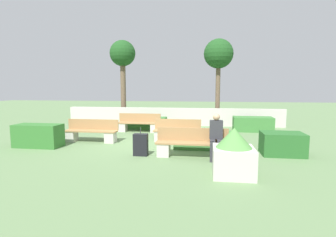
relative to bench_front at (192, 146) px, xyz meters
name	(u,v)px	position (x,y,z in m)	size (l,w,h in m)	color
ground_plane	(154,144)	(-1.46, 1.52, -0.34)	(60.00, 60.00, 0.00)	#607F51
perimeter_wall	(172,117)	(-1.46, 6.54, 0.14)	(11.85, 0.30, 0.95)	beige
bench_front	(192,146)	(0.00, 0.00, 0.00)	(2.16, 0.48, 0.84)	#A37A4C
bench_left_side	(91,133)	(-3.93, 1.63, 0.00)	(2.03, 0.49, 0.84)	#A37A4C
bench_right_side	(139,125)	(-2.72, 4.12, -0.01)	(2.01, 0.49, 0.84)	#A37A4C
bench_back	(177,133)	(-0.69, 2.14, -0.01)	(1.80, 0.48, 0.84)	#A37A4C
person_seated_man	(216,134)	(0.70, -0.14, 0.39)	(0.38, 0.64, 1.32)	#333338
hedge_block_near_left	(253,124)	(2.59, 5.07, 0.00)	(1.81, 0.90, 0.68)	#3D7A38
hedge_block_near_right	(282,144)	(2.73, 0.64, 0.01)	(1.24, 0.89, 0.69)	#286028
hedge_block_mid_left	(147,123)	(-2.53, 4.99, -0.04)	(1.92, 0.76, 0.60)	#3D7A38
hedge_block_mid_right	(38,136)	(-5.38, 0.54, 0.06)	(1.59, 0.71, 0.79)	#33702D
hedge_block_far_left	(203,140)	(0.31, 1.15, -0.05)	(1.92, 0.80, 0.57)	#3D7A38
planter_corner_left	(234,153)	(1.06, -1.55, 0.20)	(0.94, 0.94, 1.14)	beige
suitcase	(141,145)	(-1.55, -0.10, 0.00)	(0.43, 0.22, 0.87)	black
tree_leftmost	(123,57)	(-4.54, 7.45, 3.53)	(1.51, 1.51, 4.82)	brown
tree_center_left	(219,56)	(1.01, 7.40, 3.49)	(1.63, 1.63, 4.75)	brown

